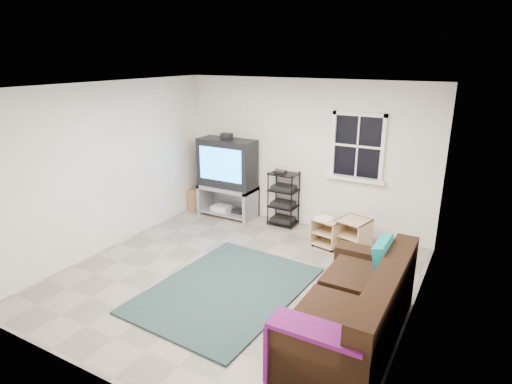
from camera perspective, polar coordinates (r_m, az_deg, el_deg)
The scene contains 8 objects.
room at distance 7.20m, azimuth 13.34°, elevation 5.38°, with size 4.60×4.62×4.60m.
tv_unit at distance 8.06m, azimuth -3.82°, elevation 2.77°, with size 1.09×0.54×1.60m.
av_rack at distance 7.74m, azimuth 3.67°, elevation -1.31°, with size 0.50×0.37×1.00m.
side_table_left at distance 6.96m, azimuth 12.99°, elevation -5.41°, with size 0.54×0.54×0.52m.
side_table_right at distance 7.04m, azimuth 9.65°, elevation -4.94°, with size 0.50×0.50×0.49m.
sofa at distance 4.86m, azimuth 12.98°, elevation -15.35°, with size 0.96×2.16×0.99m.
shag_rug at distance 5.81m, azimuth -3.96°, elevation -12.82°, with size 1.73×2.38×0.03m, color black.
paper_bag at distance 8.64m, azimuth -8.03°, elevation -1.00°, with size 0.29×0.19×0.41m, color olive.
Camera 1 is at (2.85, -4.51, 2.97)m, focal length 30.00 mm.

